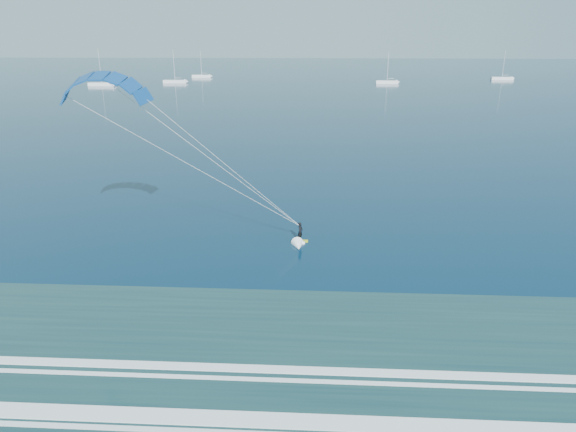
# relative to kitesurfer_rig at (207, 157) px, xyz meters

# --- Properties ---
(kitesurfer_rig) EXTENTS (20.15, 7.24, 16.19)m
(kitesurfer_rig) POSITION_rel_kitesurfer_rig_xyz_m (0.00, 0.00, 0.00)
(kitesurfer_rig) COLOR #C4CE18
(kitesurfer_rig) RESTS_ON ground
(sailboat_0) EXTENTS (10.08, 2.40, 13.52)m
(sailboat_0) POSITION_rel_kitesurfer_rig_xyz_m (-72.35, 154.60, -7.62)
(sailboat_0) COLOR white
(sailboat_0) RESTS_ON ground
(sailboat_1) EXTENTS (9.30, 2.40, 12.68)m
(sailboat_1) POSITION_rel_kitesurfer_rig_xyz_m (-48.01, 168.33, -7.63)
(sailboat_1) COLOR white
(sailboat_1) RESTS_ON ground
(sailboat_2) EXTENTS (8.60, 2.40, 11.61)m
(sailboat_2) POSITION_rel_kitesurfer_rig_xyz_m (-43.61, 197.87, -7.64)
(sailboat_2) COLOR white
(sailboat_2) RESTS_ON ground
(sailboat_3) EXTENTS (8.66, 2.40, 12.02)m
(sailboat_3) POSITION_rel_kitesurfer_rig_xyz_m (36.41, 170.29, -7.63)
(sailboat_3) COLOR white
(sailboat_3) RESTS_ON ground
(sailboat_4) EXTENTS (9.21, 2.40, 12.51)m
(sailboat_4) POSITION_rel_kitesurfer_rig_xyz_m (88.33, 192.33, -7.63)
(sailboat_4) COLOR white
(sailboat_4) RESTS_ON ground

